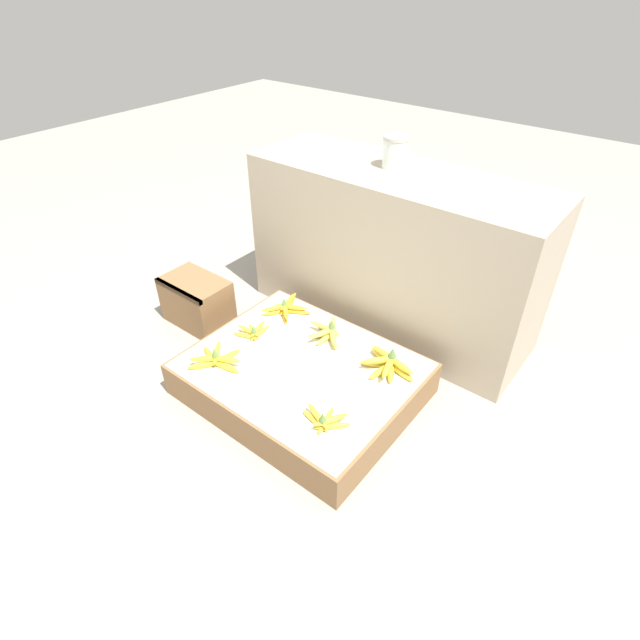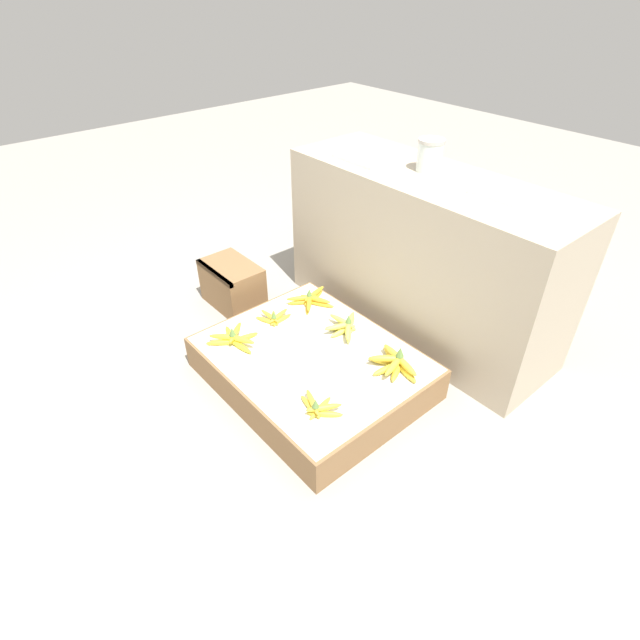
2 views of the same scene
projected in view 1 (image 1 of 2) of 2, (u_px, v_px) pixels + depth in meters
ground_plane at (302, 392)px, 2.31m from camera, size 10.00×10.00×0.00m
display_platform at (302, 378)px, 2.26m from camera, size 0.98×0.78×0.17m
back_vendor_table at (393, 252)px, 2.53m from camera, size 1.48×0.51×0.83m
wooden_crate at (197, 301)px, 2.68m from camera, size 0.35×0.23×0.26m
banana_bunch_front_left at (216, 359)px, 2.20m from camera, size 0.25×0.24×0.10m
banana_bunch_front_midright at (324, 420)px, 1.91m from camera, size 0.20×0.15×0.09m
banana_bunch_middle_left at (253, 332)px, 2.36m from camera, size 0.13×0.16×0.08m
banana_bunch_back_left at (286, 308)px, 2.51m from camera, size 0.20×0.24×0.09m
banana_bunch_back_midleft at (329, 332)px, 2.35m from camera, size 0.21×0.22×0.10m
banana_bunch_back_midright at (388, 364)px, 2.17m from camera, size 0.26×0.19×0.11m
glass_jar at (395, 152)px, 2.29m from camera, size 0.12×0.12×0.15m
foam_tray_white at (326, 159)px, 2.41m from camera, size 0.28×0.18×0.02m
foam_tray_dark at (473, 185)px, 2.14m from camera, size 0.21×0.18×0.02m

